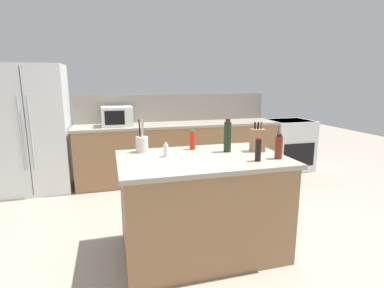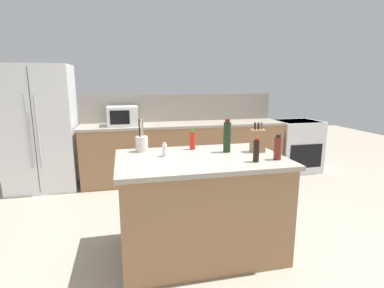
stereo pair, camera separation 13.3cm
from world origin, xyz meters
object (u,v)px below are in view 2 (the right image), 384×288
object	(u,v)px
knife_block	(258,140)
vinegar_bottle	(278,148)
range_oven	(296,146)
utensil_crock	(142,143)
hot_sauce_bottle	(192,140)
soy_sauce_bottle	(256,150)
refrigerator	(40,128)
wine_bottle	(227,137)
salt_shaker	(165,150)
microwave	(123,116)

from	to	relation	value
knife_block	vinegar_bottle	size ratio (longest dim) A/B	1.29
knife_block	range_oven	bearing A→B (deg)	57.45
range_oven	utensil_crock	distance (m)	3.48
hot_sauce_bottle	soy_sauce_bottle	distance (m)	0.73
refrigerator	wine_bottle	size ratio (longest dim) A/B	5.70
range_oven	soy_sauce_bottle	distance (m)	3.20
refrigerator	range_oven	bearing A→B (deg)	-0.69
utensil_crock	hot_sauce_bottle	world-z (taller)	utensil_crock
vinegar_bottle	hot_sauce_bottle	world-z (taller)	vinegar_bottle
refrigerator	utensil_crock	size ratio (longest dim) A/B	5.80
utensil_crock	soy_sauce_bottle	world-z (taller)	utensil_crock
vinegar_bottle	salt_shaker	distance (m)	1.02
wine_bottle	soy_sauce_bottle	distance (m)	0.42
refrigerator	microwave	distance (m)	1.22
range_oven	soy_sauce_bottle	xyz separation A→B (m)	(-1.96, -2.46, 0.57)
soy_sauce_bottle	range_oven	bearing A→B (deg)	51.53
utensil_crock	salt_shaker	xyz separation A→B (m)	(0.19, -0.24, -0.02)
refrigerator	salt_shaker	xyz separation A→B (m)	(1.57, -2.15, 0.07)
hot_sauce_bottle	salt_shaker	distance (m)	0.39
microwave	knife_block	world-z (taller)	microwave
utensil_crock	salt_shaker	size ratio (longest dim) A/B	2.48
hot_sauce_bottle	salt_shaker	world-z (taller)	hot_sauce_bottle
microwave	vinegar_bottle	bearing A→B (deg)	-61.48
vinegar_bottle	soy_sauce_bottle	distance (m)	0.22
hot_sauce_bottle	wine_bottle	size ratio (longest dim) A/B	0.61
hot_sauce_bottle	salt_shaker	bearing A→B (deg)	-144.47
microwave	vinegar_bottle	world-z (taller)	microwave
hot_sauce_bottle	utensil_crock	bearing A→B (deg)	178.04
knife_block	soy_sauce_bottle	xyz separation A→B (m)	(-0.17, -0.34, -0.01)
vinegar_bottle	wine_bottle	distance (m)	0.51
vinegar_bottle	wine_bottle	world-z (taller)	wine_bottle
vinegar_bottle	hot_sauce_bottle	xyz separation A→B (m)	(-0.64, 0.56, -0.01)
utensil_crock	soy_sauce_bottle	xyz separation A→B (m)	(0.93, -0.61, 0.02)
knife_block	soy_sauce_bottle	world-z (taller)	knife_block
microwave	utensil_crock	size ratio (longest dim) A/B	1.44
refrigerator	salt_shaker	bearing A→B (deg)	-53.79
salt_shaker	range_oven	bearing A→B (deg)	37.84
vinegar_bottle	salt_shaker	world-z (taller)	vinegar_bottle
microwave	range_oven	bearing A→B (deg)	-0.00
refrigerator	range_oven	distance (m)	4.29
refrigerator	microwave	xyz separation A→B (m)	(1.21, -0.05, 0.16)
refrigerator	hot_sauce_bottle	world-z (taller)	refrigerator
soy_sauce_bottle	hot_sauce_bottle	bearing A→B (deg)	125.83
utensil_crock	wine_bottle	distance (m)	0.84
salt_shaker	soy_sauce_bottle	xyz separation A→B (m)	(0.74, -0.37, 0.04)
salt_shaker	vinegar_bottle	bearing A→B (deg)	-19.53
utensil_crock	hot_sauce_bottle	size ratio (longest dim) A/B	1.61
knife_block	salt_shaker	distance (m)	0.92
refrigerator	hot_sauce_bottle	bearing A→B (deg)	-45.56
knife_block	hot_sauce_bottle	bearing A→B (deg)	165.13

